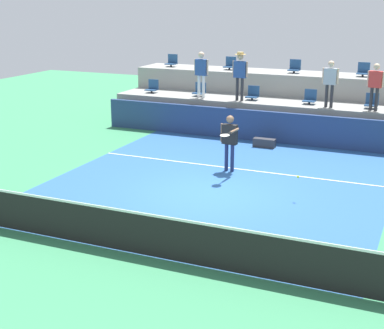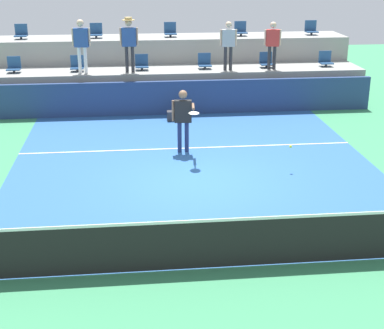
{
  "view_description": "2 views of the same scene",
  "coord_description": "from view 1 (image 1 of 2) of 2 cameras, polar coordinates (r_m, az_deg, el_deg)",
  "views": [
    {
      "loc": [
        5.27,
        -13.16,
        4.98
      ],
      "look_at": [
        -0.08,
        -0.84,
        1.01
      ],
      "focal_mm": 53.3,
      "sensor_mm": 36.0,
      "label": 1
    },
    {
      "loc": [
        -1.5,
        -12.55,
        5.04
      ],
      "look_at": [
        -0.29,
        -1.34,
        0.9
      ],
      "focal_mm": 54.53,
      "sensor_mm": 36.0,
      "label": 2
    }
  ],
  "objects": [
    {
      "name": "stadium_chair_upper_left",
      "position": [
        23.72,
        3.84,
        9.97
      ],
      "size": [
        0.44,
        0.4,
        0.52
      ],
      "color": "#2D2D33",
      "rests_on": "seating_tier_upper"
    },
    {
      "name": "stadium_chair_lower_right",
      "position": [
        20.8,
        17.55,
        5.97
      ],
      "size": [
        0.44,
        0.4,
        0.52
      ],
      "color": "#2D2D33",
      "rests_on": "seating_tier_lower"
    },
    {
      "name": "stadium_chair_upper_far_left",
      "position": [
        24.73,
        -2.03,
        10.26
      ],
      "size": [
        0.44,
        0.4,
        0.52
      ],
      "color": "#2D2D33",
      "rests_on": "seating_tier_upper"
    },
    {
      "name": "spectator_in_white",
      "position": [
        20.5,
        13.66,
        8.25
      ],
      "size": [
        0.57,
        0.22,
        1.62
      ],
      "color": "#2D2D33",
      "rests_on": "seating_tier_lower"
    },
    {
      "name": "stadium_chair_upper_right",
      "position": [
        22.51,
        16.77,
        8.98
      ],
      "size": [
        0.44,
        0.4,
        0.52
      ],
      "color": "#2D2D33",
      "rests_on": "seating_tier_upper"
    },
    {
      "name": "ground_plane",
      "position": [
        15.03,
        1.54,
        -2.89
      ],
      "size": [
        40.0,
        40.0,
        0.0
      ],
      "primitive_type": "plane",
      "color": "#388456"
    },
    {
      "name": "sponsor_backboard",
      "position": [
        20.36,
        7.89,
        3.74
      ],
      "size": [
        13.0,
        0.16,
        1.1
      ],
      "primitive_type": "cube",
      "color": "navy",
      "rests_on": "ground_plane"
    },
    {
      "name": "court_inner_paint",
      "position": [
        15.91,
        2.89,
        -1.79
      ],
      "size": [
        9.0,
        10.0,
        0.01
      ],
      "primitive_type": "cube",
      "color": "#285693",
      "rests_on": "ground_plane"
    },
    {
      "name": "stadium_chair_lower_far_left",
      "position": [
        23.25,
        -3.98,
        7.73
      ],
      "size": [
        0.44,
        0.4,
        0.52
      ],
      "color": "#2D2D33",
      "rests_on": "seating_tier_lower"
    },
    {
      "name": "spectator_in_grey",
      "position": [
        20.3,
        17.87,
        7.8
      ],
      "size": [
        0.57,
        0.25,
        1.59
      ],
      "color": "#2D2D33",
      "rests_on": "seating_tier_lower"
    },
    {
      "name": "stadium_chair_lower_mid_left",
      "position": [
        21.65,
        6.11,
        7.03
      ],
      "size": [
        0.44,
        0.4,
        0.52
      ],
      "color": "#2D2D33",
      "rests_on": "seating_tier_lower"
    },
    {
      "name": "equipment_bag",
      "position": [
        19.73,
        7.25,
        2.16
      ],
      "size": [
        0.76,
        0.28,
        0.3
      ],
      "primitive_type": "cube",
      "color": "#333338",
      "rests_on": "ground_plane"
    },
    {
      "name": "tennis_ball",
      "position": [
        14.57,
        10.57,
        -1.22
      ],
      "size": [
        0.07,
        0.07,
        0.07
      ],
      "color": "#CCE033"
    },
    {
      "name": "stadium_chair_lower_mid_right",
      "position": [
        21.12,
        11.72,
        6.54
      ],
      "size": [
        0.44,
        0.4,
        0.52
      ],
      "color": "#2D2D33",
      "rests_on": "seating_tier_lower"
    },
    {
      "name": "seating_tier_lower",
      "position": [
        21.57,
        8.85,
        4.62
      ],
      "size": [
        13.0,
        1.8,
        1.25
      ],
      "primitive_type": "cube",
      "color": "gray",
      "rests_on": "ground_plane"
    },
    {
      "name": "court_service_line",
      "position": [
        17.17,
        4.54,
        -0.43
      ],
      "size": [
        9.0,
        0.06,
        0.0
      ],
      "primitive_type": "cube",
      "color": "white",
      "rests_on": "ground_plane"
    },
    {
      "name": "tennis_player",
      "position": [
        16.65,
        3.77,
        2.69
      ],
      "size": [
        0.62,
        1.21,
        1.68
      ],
      "color": "navy",
      "rests_on": "ground_plane"
    },
    {
      "name": "spectator_leaning_on_rail",
      "position": [
        21.83,
        0.93,
        9.43
      ],
      "size": [
        0.61,
        0.26,
        1.74
      ],
      "color": "white",
      "rests_on": "seating_tier_lower"
    },
    {
      "name": "tennis_net",
      "position": [
        11.48,
        -5.98,
        -6.6
      ],
      "size": [
        10.48,
        0.08,
        1.07
      ],
      "color": "black",
      "rests_on": "ground_plane"
    },
    {
      "name": "spectator_with_hat",
      "position": [
        21.28,
        4.83,
        9.33
      ],
      "size": [
        0.61,
        0.44,
        1.79
      ],
      "color": "#2D2D33",
      "rests_on": "seating_tier_lower"
    },
    {
      "name": "stadium_chair_lower_left",
      "position": [
        22.38,
        0.79,
        7.42
      ],
      "size": [
        0.44,
        0.4,
        0.52
      ],
      "color": "#2D2D33",
      "rests_on": "seating_tier_lower"
    },
    {
      "name": "stadium_chair_upper_center",
      "position": [
        22.96,
        10.23,
        9.54
      ],
      "size": [
        0.44,
        0.4,
        0.52
      ],
      "color": "#2D2D33",
      "rests_on": "seating_tier_upper"
    },
    {
      "name": "seating_tier_upper",
      "position": [
        23.21,
        10.04,
        6.47
      ],
      "size": [
        13.0,
        1.8,
        2.1
      ],
      "primitive_type": "cube",
      "color": "gray",
      "rests_on": "ground_plane"
    }
  ]
}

